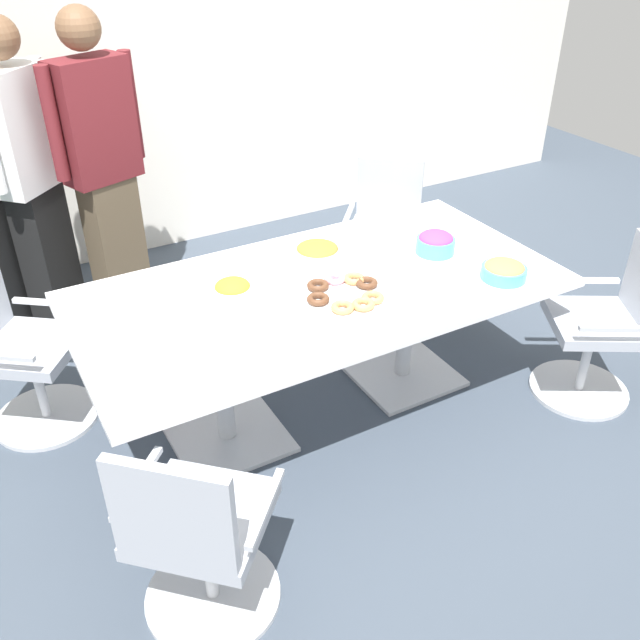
{
  "coord_description": "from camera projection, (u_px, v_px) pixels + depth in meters",
  "views": [
    {
      "loc": [
        -1.45,
        -2.56,
        2.4
      ],
      "look_at": [
        0.0,
        0.0,
        0.55
      ],
      "focal_mm": 38.28,
      "sensor_mm": 36.0,
      "label": 1
    }
  ],
  "objects": [
    {
      "name": "back_wall",
      "position": [
        152.0,
        59.0,
        4.79
      ],
      "size": [
        8.0,
        0.1,
        2.8
      ],
      "primitive_type": "cube",
      "color": "white",
      "rests_on": "ground"
    },
    {
      "name": "napkin_pile",
      "position": [
        132.0,
        347.0,
        2.85
      ],
      "size": [
        0.15,
        0.15,
        0.08
      ],
      "primitive_type": "cube",
      "color": "white",
      "rests_on": "conference_table"
    },
    {
      "name": "person_standing_2",
      "position": [
        102.0,
        164.0,
        4.14
      ],
      "size": [
        0.6,
        0.36,
        1.89
      ],
      "rotation": [
        0.0,
        0.0,
        -2.8
      ],
      "color": "brown",
      "rests_on": "ground"
    },
    {
      "name": "snack_bowl_candy_mix",
      "position": [
        436.0,
        243.0,
        3.65
      ],
      "size": [
        0.21,
        0.21,
        0.12
      ],
      "color": "#4C9EC6",
      "rests_on": "conference_table"
    },
    {
      "name": "person_standing_1",
      "position": [
        29.0,
        173.0,
        4.05
      ],
      "size": [
        0.49,
        0.49,
        1.86
      ],
      "rotation": [
        0.0,
        0.0,
        -2.36
      ],
      "color": "black",
      "rests_on": "ground"
    },
    {
      "name": "snack_bowl_pretzels",
      "position": [
        317.0,
        252.0,
        3.59
      ],
      "size": [
        0.25,
        0.25,
        0.09
      ],
      "color": "beige",
      "rests_on": "conference_table"
    },
    {
      "name": "ground_plane",
      "position": [
        320.0,
        405.0,
        3.77
      ],
      "size": [
        10.0,
        10.0,
        0.01
      ],
      "primitive_type": "cube",
      "color": "#3D4754"
    },
    {
      "name": "office_chair_3",
      "position": [
        199.0,
        539.0,
        2.48
      ],
      "size": [
        0.76,
        0.76,
        0.91
      ],
      "rotation": [
        0.0,
        0.0,
        -0.76
      ],
      "color": "silver",
      "rests_on": "ground"
    },
    {
      "name": "snack_bowl_cookies",
      "position": [
        504.0,
        270.0,
        3.41
      ],
      "size": [
        0.23,
        0.23,
        0.09
      ],
      "color": "#4C9EC6",
      "rests_on": "conference_table"
    },
    {
      "name": "office_chair_1",
      "position": [
        385.0,
        238.0,
        4.63
      ],
      "size": [
        0.76,
        0.76,
        0.91
      ],
      "rotation": [
        0.0,
        0.0,
        -3.86
      ],
      "color": "silver",
      "rests_on": "ground"
    },
    {
      "name": "donut_platter",
      "position": [
        346.0,
        293.0,
        3.27
      ],
      "size": [
        0.39,
        0.39,
        0.04
      ],
      "color": "white",
      "rests_on": "conference_table"
    },
    {
      "name": "conference_table",
      "position": [
        320.0,
        307.0,
        3.43
      ],
      "size": [
        2.4,
        1.2,
        0.75
      ],
      "color": "white",
      "rests_on": "ground"
    },
    {
      "name": "snack_bowl_chips_orange",
      "position": [
        233.0,
        291.0,
        3.22
      ],
      "size": [
        0.19,
        0.19,
        0.11
      ],
      "color": "white",
      "rests_on": "conference_table"
    },
    {
      "name": "office_chair_0",
      "position": [
        603.0,
        331.0,
        3.65
      ],
      "size": [
        0.74,
        0.74,
        0.91
      ],
      "rotation": [
        0.0,
        0.0,
        1.04
      ],
      "color": "silver",
      "rests_on": "ground"
    },
    {
      "name": "office_chair_2",
      "position": [
        21.0,
        356.0,
        3.46
      ],
      "size": [
        0.76,
        0.76,
        0.91
      ],
      "rotation": [
        0.0,
        0.0,
        -2.22
      ],
      "color": "silver",
      "rests_on": "ground"
    }
  ]
}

